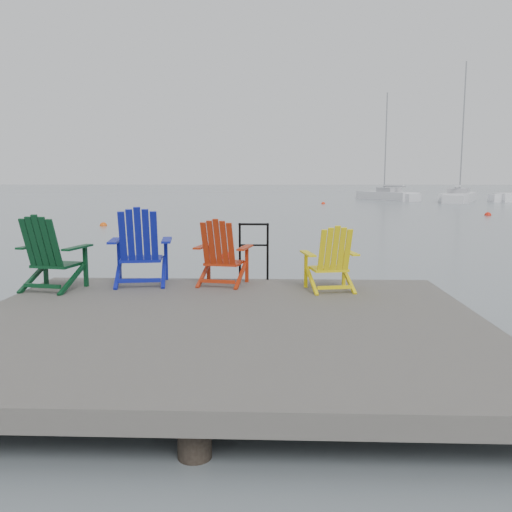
{
  "coord_description": "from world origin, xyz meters",
  "views": [
    {
      "loc": [
        0.61,
        -6.02,
        2.08
      ],
      "look_at": [
        0.28,
        2.64,
        0.85
      ],
      "focal_mm": 38.0,
      "sensor_mm": 36.0,
      "label": 1
    }
  ],
  "objects_px": {
    "buoy_d": "(323,204)",
    "chair_green": "(51,253)",
    "buoy_a": "(227,258)",
    "buoy_b": "(103,226)",
    "chair_yellow": "(331,259)",
    "sailboat_near": "(387,196)",
    "sailboat_mid": "(459,198)",
    "handrail": "(254,246)",
    "chair_blue": "(140,247)",
    "chair_red": "(222,252)",
    "buoy_c": "(488,215)"
  },
  "relations": [
    {
      "from": "sailboat_near",
      "to": "sailboat_mid",
      "type": "bearing_deg",
      "value": -59.31
    },
    {
      "from": "chair_blue",
      "to": "buoy_d",
      "type": "xyz_separation_m",
      "value": [
        5.99,
        38.05,
        -1.08
      ]
    },
    {
      "from": "buoy_a",
      "to": "sailboat_near",
      "type": "bearing_deg",
      "value": 73.28
    },
    {
      "from": "chair_blue",
      "to": "chair_red",
      "type": "bearing_deg",
      "value": -8.15
    },
    {
      "from": "chair_blue",
      "to": "buoy_c",
      "type": "distance_m",
      "value": 27.75
    },
    {
      "from": "buoy_a",
      "to": "buoy_c",
      "type": "height_order",
      "value": "buoy_c"
    },
    {
      "from": "chair_red",
      "to": "buoy_d",
      "type": "distance_m",
      "value": 38.34
    },
    {
      "from": "handrail",
      "to": "buoy_b",
      "type": "relative_size",
      "value": 2.76
    },
    {
      "from": "chair_green",
      "to": "buoy_a",
      "type": "bearing_deg",
      "value": 85.01
    },
    {
      "from": "buoy_a",
      "to": "buoy_b",
      "type": "distance_m",
      "value": 11.75
    },
    {
      "from": "chair_blue",
      "to": "buoy_b",
      "type": "height_order",
      "value": "chair_blue"
    },
    {
      "from": "chair_red",
      "to": "sailboat_mid",
      "type": "bearing_deg",
      "value": 78.18
    },
    {
      "from": "sailboat_mid",
      "to": "handrail",
      "type": "bearing_deg",
      "value": -88.29
    },
    {
      "from": "handrail",
      "to": "chair_red",
      "type": "height_order",
      "value": "chair_red"
    },
    {
      "from": "buoy_c",
      "to": "buoy_d",
      "type": "xyz_separation_m",
      "value": [
        -8.26,
        14.26,
        0.0
      ]
    },
    {
      "from": "sailboat_near",
      "to": "buoy_d",
      "type": "bearing_deg",
      "value": -151.44
    },
    {
      "from": "handrail",
      "to": "sailboat_mid",
      "type": "distance_m",
      "value": 46.74
    },
    {
      "from": "chair_yellow",
      "to": "buoy_b",
      "type": "relative_size",
      "value": 2.83
    },
    {
      "from": "buoy_d",
      "to": "chair_green",
      "type": "bearing_deg",
      "value": -100.55
    },
    {
      "from": "chair_yellow",
      "to": "sailboat_near",
      "type": "relative_size",
      "value": 0.08
    },
    {
      "from": "handrail",
      "to": "sailboat_mid",
      "type": "relative_size",
      "value": 0.07
    },
    {
      "from": "sailboat_mid",
      "to": "buoy_b",
      "type": "height_order",
      "value": "sailboat_mid"
    },
    {
      "from": "handrail",
      "to": "chair_red",
      "type": "xyz_separation_m",
      "value": [
        -0.46,
        -0.48,
        -0.05
      ]
    },
    {
      "from": "sailboat_near",
      "to": "buoy_a",
      "type": "height_order",
      "value": "sailboat_near"
    },
    {
      "from": "chair_blue",
      "to": "chair_red",
      "type": "height_order",
      "value": "chair_blue"
    },
    {
      "from": "chair_green",
      "to": "buoy_b",
      "type": "relative_size",
      "value": 3.28
    },
    {
      "from": "buoy_d",
      "to": "buoy_b",
      "type": "bearing_deg",
      "value": -118.06
    },
    {
      "from": "sailboat_mid",
      "to": "buoy_c",
      "type": "relative_size",
      "value": 33.79
    },
    {
      "from": "handrail",
      "to": "sailboat_mid",
      "type": "height_order",
      "value": "sailboat_mid"
    },
    {
      "from": "sailboat_mid",
      "to": "buoy_c",
      "type": "distance_m",
      "value": 20.65
    },
    {
      "from": "handrail",
      "to": "buoy_b",
      "type": "height_order",
      "value": "handrail"
    },
    {
      "from": "chair_red",
      "to": "buoy_b",
      "type": "xyz_separation_m",
      "value": [
        -6.97,
        16.02,
        -1.0
      ]
    },
    {
      "from": "buoy_a",
      "to": "chair_blue",
      "type": "bearing_deg",
      "value": -96.56
    },
    {
      "from": "chair_red",
      "to": "sailboat_near",
      "type": "bearing_deg",
      "value": 86.36
    },
    {
      "from": "chair_blue",
      "to": "chair_yellow",
      "type": "distance_m",
      "value": 2.84
    },
    {
      "from": "chair_green",
      "to": "sailboat_near",
      "type": "bearing_deg",
      "value": 84.3
    },
    {
      "from": "chair_blue",
      "to": "chair_yellow",
      "type": "bearing_deg",
      "value": -16.15
    },
    {
      "from": "chair_red",
      "to": "buoy_b",
      "type": "distance_m",
      "value": 17.5
    },
    {
      "from": "handrail",
      "to": "chair_green",
      "type": "relative_size",
      "value": 0.84
    },
    {
      "from": "sailboat_near",
      "to": "handrail",
      "type": "bearing_deg",
      "value": -128.75
    },
    {
      "from": "chair_blue",
      "to": "buoy_c",
      "type": "relative_size",
      "value": 2.97
    },
    {
      "from": "chair_blue",
      "to": "buoy_d",
      "type": "bearing_deg",
      "value": 71.88
    },
    {
      "from": "chair_yellow",
      "to": "sailboat_near",
      "type": "height_order",
      "value": "sailboat_near"
    },
    {
      "from": "sailboat_near",
      "to": "buoy_c",
      "type": "relative_size",
      "value": 28.27
    },
    {
      "from": "chair_green",
      "to": "handrail",
      "type": "bearing_deg",
      "value": 29.02
    },
    {
      "from": "chair_blue",
      "to": "sailboat_near",
      "type": "relative_size",
      "value": 0.11
    },
    {
      "from": "chair_red",
      "to": "sailboat_near",
      "type": "relative_size",
      "value": 0.09
    },
    {
      "from": "buoy_b",
      "to": "buoy_a",
      "type": "bearing_deg",
      "value": -56.64
    },
    {
      "from": "sailboat_mid",
      "to": "buoy_c",
      "type": "height_order",
      "value": "sailboat_mid"
    },
    {
      "from": "chair_blue",
      "to": "chair_red",
      "type": "xyz_separation_m",
      "value": [
        1.22,
        0.02,
        -0.08
      ]
    }
  ]
}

